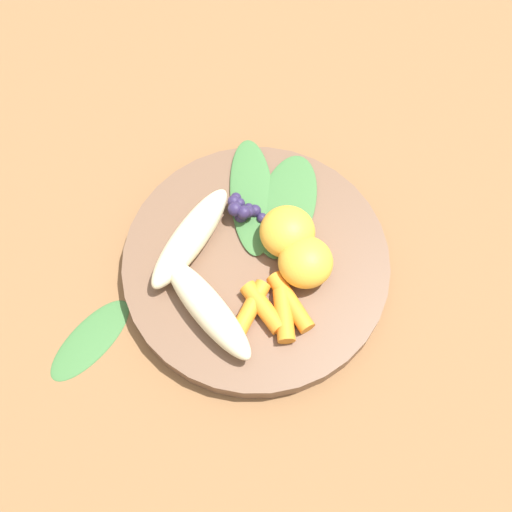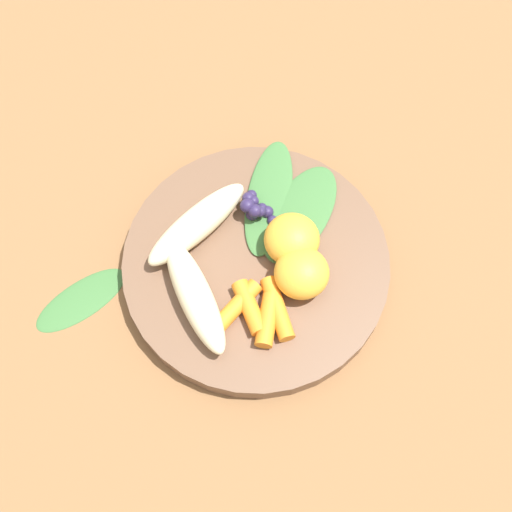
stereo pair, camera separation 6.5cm
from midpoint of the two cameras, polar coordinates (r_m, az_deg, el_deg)
ground_plane at (r=0.68m, az=-2.72°, el=-1.45°), size 2.40×2.40×0.00m
bowl at (r=0.67m, az=-2.76°, el=-1.06°), size 0.27×0.27×0.02m
banana_peeled_left at (r=0.63m, az=-7.12°, el=-4.82°), size 0.13×0.08×0.03m
banana_peeled_right at (r=0.66m, az=-8.47°, el=1.24°), size 0.04×0.13×0.03m
orange_segment_near at (r=0.65m, az=-0.14°, el=1.77°), size 0.06×0.06×0.04m
orange_segment_far at (r=0.64m, az=1.38°, el=-0.86°), size 0.05×0.05×0.04m
carrot_front at (r=0.64m, az=-3.53°, el=-5.05°), size 0.02×0.06×0.02m
carrot_mid_left at (r=0.64m, az=-2.30°, el=-4.76°), size 0.06×0.04×0.02m
carrot_mid_right at (r=0.63m, az=-0.53°, el=-5.47°), size 0.04×0.05×0.02m
carrot_rear at (r=0.64m, az=0.05°, el=-4.31°), size 0.06×0.05×0.02m
blueberry_pile at (r=0.67m, az=-3.72°, el=3.64°), size 0.05×0.03×0.03m
kale_leaf_left at (r=0.69m, az=-0.34°, el=4.19°), size 0.09×0.13×0.00m
kale_leaf_right at (r=0.69m, az=-3.04°, el=4.89°), size 0.11×0.14×0.00m
kale_leaf_stray at (r=0.68m, az=-16.72°, el=-7.17°), size 0.06×0.11×0.01m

